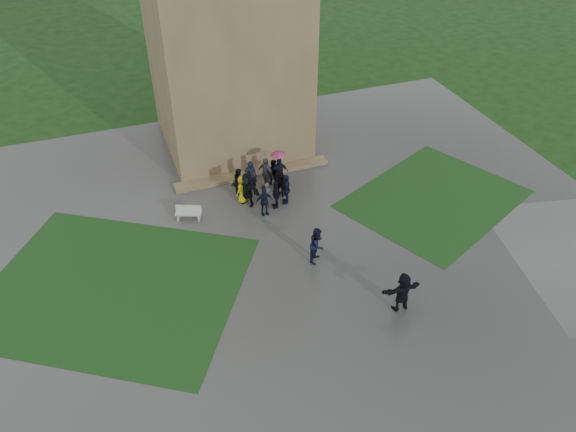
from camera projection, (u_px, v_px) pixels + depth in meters
name	position (u px, v px, depth m)	size (l,w,h in m)	color
ground	(326.00, 301.00, 24.20)	(120.00, 120.00, 0.00)	black
plaza	(308.00, 271.00, 25.69)	(34.00, 34.00, 0.02)	#363533
lawn_inset_left	(114.00, 287.00, 24.86)	(11.00, 9.00, 0.01)	#123311
lawn_inset_right	(434.00, 199.00, 30.25)	(9.00, 7.00, 0.01)	#123311
tower_plinth	(253.00, 174.00, 32.06)	(9.00, 0.80, 0.22)	brown
bench	(188.00, 213.00, 28.60)	(1.39, 0.87, 0.77)	#B8B9B4
visitor_cluster	(265.00, 182.00, 29.83)	(3.45, 3.20, 2.34)	black
pedestrian_mid	(317.00, 245.00, 25.78)	(0.89, 0.51, 1.83)	black
pedestrian_near	(403.00, 292.00, 23.29)	(1.76, 0.63, 1.90)	black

